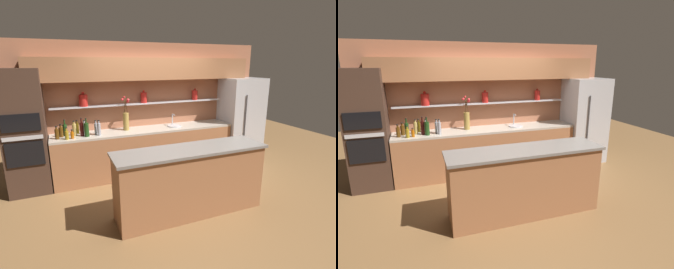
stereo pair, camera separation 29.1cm
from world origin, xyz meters
The scene contains 20 objects.
ground_plane centered at (0.00, 0.00, 0.00)m, with size 12.00×12.00×0.00m, color brown.
back_wall_unit centered at (0.00, 1.53, 1.55)m, with size 5.20×0.44×2.60m.
back_counter_unit centered at (-0.10, 1.24, 0.46)m, with size 3.62×0.62×0.92m.
island_counter centered at (0.00, -0.48, 0.51)m, with size 2.28×0.61×1.02m.
refrigerator centered at (2.16, 1.20, 0.94)m, with size 0.87×0.73×1.88m.
oven_tower centered at (-2.27, 1.24, 1.06)m, with size 0.67×0.64×2.13m.
flower_vase centered at (-0.50, 1.32, 1.14)m, with size 0.15×0.14×0.66m.
sink_fixture centered at (0.50, 1.25, 0.94)m, with size 0.29×0.29×0.25m.
bottle_spirit_0 centered at (-1.10, 1.21, 1.03)m, with size 0.06×0.06×0.27m.
bottle_spirit_1 centered at (-1.06, 1.12, 1.04)m, with size 0.06×0.06×0.29m.
bottle_wine_2 centered at (-1.63, 1.32, 1.03)m, with size 0.07×0.07×0.30m.
bottle_spirit_3 centered at (-1.77, 1.14, 1.02)m, with size 0.07×0.07×0.23m.
bottle_sauce_4 centered at (-1.53, 1.08, 0.99)m, with size 0.06×0.06×0.16m.
bottle_spirit_5 centered at (-1.29, 1.33, 1.03)m, with size 0.06×0.06×0.26m.
bottle_wine_6 centered at (-1.35, 1.19, 1.05)m, with size 0.07×0.07×0.34m.
bottle_oil_7 centered at (-1.42, 1.40, 1.02)m, with size 0.06×0.06×0.26m.
bottle_wine_8 centered at (-1.27, 1.12, 1.05)m, with size 0.08×0.08×0.34m.
bottle_oil_9 centered at (-1.62, 1.06, 1.00)m, with size 0.06×0.06×0.21m.
bottle_spirit_10 centered at (-1.47, 1.27, 1.04)m, with size 0.07×0.07×0.28m.
bottle_spirit_11 centered at (-1.70, 1.27, 1.01)m, with size 0.08×0.08×0.23m.
Camera 1 is at (-1.68, -3.64, 2.20)m, focal length 28.00 mm.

